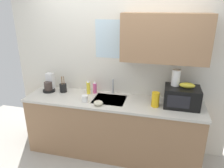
% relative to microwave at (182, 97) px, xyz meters
% --- Properties ---
extents(kitchen_wall_assembly, '(3.35, 0.42, 2.50)m').
position_rel_microwave_xyz_m(kitchen_wall_assembly, '(-0.81, 0.26, 0.33)').
color(kitchen_wall_assembly, silver).
rests_on(kitchen_wall_assembly, ground).
extents(counter_unit, '(2.58, 0.63, 0.90)m').
position_rel_microwave_xyz_m(counter_unit, '(-0.95, -0.05, -0.58)').
color(counter_unit, '#9E7551').
rests_on(counter_unit, ground).
extents(sink_faucet, '(0.03, 0.03, 0.23)m').
position_rel_microwave_xyz_m(sink_faucet, '(-1.00, 0.19, -0.02)').
color(sink_faucet, '#B2B5BA').
rests_on(sink_faucet, counter_unit).
extents(microwave, '(0.46, 0.35, 0.27)m').
position_rel_microwave_xyz_m(microwave, '(0.00, 0.00, 0.00)').
color(microwave, black).
rests_on(microwave, counter_unit).
extents(banana_bunch, '(0.20, 0.11, 0.07)m').
position_rel_microwave_xyz_m(banana_bunch, '(0.05, 0.00, 0.17)').
color(banana_bunch, gold).
rests_on(banana_bunch, microwave).
extents(paper_towel_roll, '(0.11, 0.11, 0.22)m').
position_rel_microwave_xyz_m(paper_towel_roll, '(-0.10, 0.05, 0.24)').
color(paper_towel_roll, white).
rests_on(paper_towel_roll, microwave).
extents(coffee_maker, '(0.19, 0.21, 0.28)m').
position_rel_microwave_xyz_m(coffee_maker, '(-2.01, 0.06, -0.03)').
color(coffee_maker, black).
rests_on(coffee_maker, counter_unit).
extents(dish_soap_bottle_pink, '(0.06, 0.06, 0.20)m').
position_rel_microwave_xyz_m(dish_soap_bottle_pink, '(-1.28, 0.15, -0.04)').
color(dish_soap_bottle_pink, '#E55999').
rests_on(dish_soap_bottle_pink, counter_unit).
extents(dish_soap_bottle_yellow, '(0.06, 0.06, 0.22)m').
position_rel_microwave_xyz_m(dish_soap_bottle_yellow, '(-1.37, 0.10, -0.03)').
color(dish_soap_bottle_yellow, yellow).
rests_on(dish_soap_bottle_yellow, counter_unit).
extents(cereal_canister, '(0.10, 0.10, 0.20)m').
position_rel_microwave_xyz_m(cereal_canister, '(-0.34, -0.10, -0.03)').
color(cereal_canister, gold).
rests_on(cereal_canister, counter_unit).
extents(mug_white, '(0.08, 0.08, 0.09)m').
position_rel_microwave_xyz_m(mug_white, '(-1.32, -0.19, -0.09)').
color(mug_white, white).
rests_on(mug_white, counter_unit).
extents(utensil_crock, '(0.11, 0.11, 0.26)m').
position_rel_microwave_xyz_m(utensil_crock, '(-1.78, 0.07, -0.07)').
color(utensil_crock, black).
rests_on(utensil_crock, counter_unit).
extents(small_bowl, '(0.13, 0.13, 0.06)m').
position_rel_microwave_xyz_m(small_bowl, '(-1.10, -0.25, -0.10)').
color(small_bowl, beige).
rests_on(small_bowl, counter_unit).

